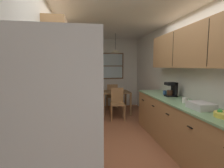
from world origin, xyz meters
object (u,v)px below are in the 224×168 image
at_px(dining_chair_far, 112,95).
at_px(mug_spare, 165,93).
at_px(dish_rack, 201,106).
at_px(dining_table, 115,95).
at_px(coffee_maker, 172,89).
at_px(storage_canister, 68,99).
at_px(stove_range, 65,145).
at_px(microwave_over_range, 53,58).
at_px(refrigerator, 60,136).
at_px(mug_by_coffeemaker, 185,100).
at_px(trash_bin, 86,109).
at_px(dining_chair_near, 117,102).

height_order(dining_chair_far, mug_spare, mug_spare).
xyz_separation_m(dining_chair_far, dish_rack, (0.73, -3.65, 0.45)).
bearing_deg(dining_table, dining_chair_far, 91.49).
bearing_deg(mug_spare, dish_rack, -93.32).
bearing_deg(coffee_maker, storage_canister, -168.96).
bearing_deg(mug_spare, stove_range, -149.08).
height_order(dining_chair_far, storage_canister, storage_canister).
height_order(microwave_over_range, storage_canister, microwave_over_range).
distance_m(refrigerator, stove_range, 0.84).
distance_m(stove_range, dish_rack, 2.02).
distance_m(storage_canister, mug_by_coffeemaker, 1.99).
relative_size(storage_canister, dish_rack, 0.54).
bearing_deg(dish_rack, dining_table, 103.15).
xyz_separation_m(microwave_over_range, dining_chair_far, (1.34, 3.59, -1.13)).
distance_m(dining_chair_far, trash_bin, 1.47).
height_order(dining_chair_near, mug_by_coffeemaker, mug_by_coffeemaker).
xyz_separation_m(microwave_over_range, storage_canister, (0.11, 0.59, -0.64)).
relative_size(mug_spare, dish_rack, 0.33).
xyz_separation_m(dining_chair_far, storage_canister, (-1.23, -3.01, 0.49)).
relative_size(microwave_over_range, mug_by_coffeemaker, 5.40).
bearing_deg(trash_bin, dish_rack, -56.62).
height_order(stove_range, dining_chair_near, stove_range).
height_order(stove_range, coffee_maker, coffee_maker).
bearing_deg(coffee_maker, refrigerator, -139.87).
relative_size(trash_bin, dish_rack, 1.88).
xyz_separation_m(storage_canister, mug_by_coffeemaker, (1.98, -0.22, -0.05)).
relative_size(refrigerator, mug_by_coffeemaker, 15.38).
bearing_deg(stove_range, microwave_over_range, 179.97).
xyz_separation_m(coffee_maker, mug_by_coffeemaker, (-0.11, -0.63, -0.11)).
xyz_separation_m(trash_bin, mug_spare, (1.74, -1.26, 0.63)).
height_order(dining_table, dish_rack, dish_rack).
relative_size(refrigerator, mug_spare, 15.97).
bearing_deg(dish_rack, storage_canister, 161.92).
distance_m(trash_bin, coffee_maker, 2.44).
bearing_deg(stove_range, storage_canister, 90.54).
height_order(refrigerator, stove_range, refrigerator).
distance_m(refrigerator, dining_chair_far, 4.49).
relative_size(stove_range, storage_canister, 5.97).
bearing_deg(dining_table, stove_range, -112.34).
bearing_deg(dining_table, mug_spare, -66.27).
bearing_deg(coffee_maker, dining_chair_near, 120.98).
distance_m(microwave_over_range, dining_chair_far, 4.00).
bearing_deg(stove_range, dining_table, 67.66).
xyz_separation_m(dining_table, dish_rack, (0.72, -3.08, 0.35)).
xyz_separation_m(refrigerator, dining_chair_far, (1.18, 4.31, -0.40)).
height_order(trash_bin, mug_spare, mug_spare).
height_order(dining_chair_far, coffee_maker, coffee_maker).
height_order(refrigerator, dining_chair_far, refrigerator).
bearing_deg(stove_range, mug_spare, 30.92).
bearing_deg(dish_rack, dining_chair_near, 106.87).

